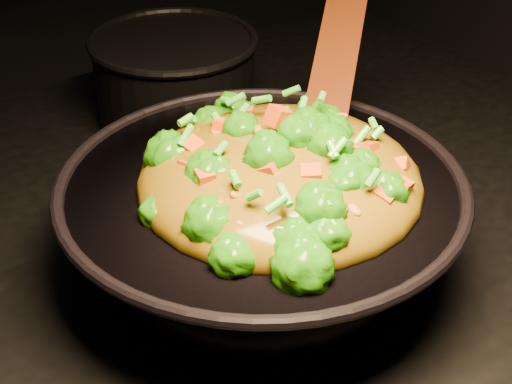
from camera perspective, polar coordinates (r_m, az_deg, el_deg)
wok at (r=0.81m, az=0.41°, el=-2.74°), size 0.46×0.46×0.11m
stir_fry at (r=0.75m, az=1.80°, el=3.59°), size 0.31×0.31×0.10m
spatula at (r=0.86m, az=5.55°, el=8.06°), size 0.25×0.24×0.13m
back_pot at (r=1.11m, az=-5.89°, el=8.19°), size 0.28×0.28×0.13m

